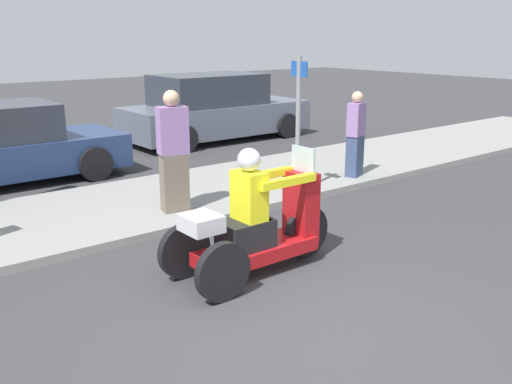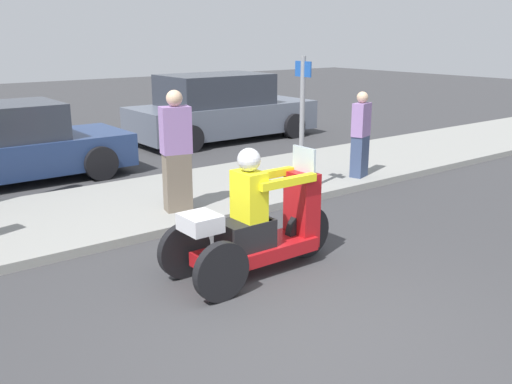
# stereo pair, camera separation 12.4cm
# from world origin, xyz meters

# --- Properties ---
(ground_plane) EXTENTS (60.00, 60.00, 0.00)m
(ground_plane) POSITION_xyz_m (0.00, 0.00, 0.00)
(ground_plane) COLOR #38383A
(sidewalk_strip) EXTENTS (28.00, 2.80, 0.12)m
(sidewalk_strip) POSITION_xyz_m (0.00, 4.60, 0.06)
(sidewalk_strip) COLOR gray
(sidewalk_strip) RESTS_ON ground
(motorcycle_trike) EXTENTS (2.15, 0.84, 1.47)m
(motorcycle_trike) POSITION_xyz_m (0.46, 1.53, 0.52)
(motorcycle_trike) COLOR black
(motorcycle_trike) RESTS_ON ground
(spectator_with_child) EXTENTS (0.42, 0.33, 1.55)m
(spectator_with_child) POSITION_xyz_m (4.41, 3.62, 0.87)
(spectator_with_child) COLOR #38476B
(spectator_with_child) RESTS_ON sidewalk_strip
(spectator_end_of_line) EXTENTS (0.47, 0.34, 1.77)m
(spectator_end_of_line) POSITION_xyz_m (0.74, 3.82, 0.98)
(spectator_end_of_line) COLOR #726656
(spectator_end_of_line) RESTS_ON sidewalk_strip
(parked_car_lot_far) EXTENTS (4.45, 1.96, 1.44)m
(parked_car_lot_far) POSITION_xyz_m (-0.78, 7.58, 0.68)
(parked_car_lot_far) COLOR navy
(parked_car_lot_far) RESTS_ON ground
(parked_car_lot_right) EXTENTS (4.82, 2.11, 1.67)m
(parked_car_lot_right) POSITION_xyz_m (4.87, 8.82, 0.78)
(parked_car_lot_right) COLOR slate
(parked_car_lot_right) RESTS_ON ground
(street_sign) EXTENTS (0.08, 0.36, 2.20)m
(street_sign) POSITION_xyz_m (2.84, 3.45, 1.32)
(street_sign) COLOR gray
(street_sign) RESTS_ON sidewalk_strip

